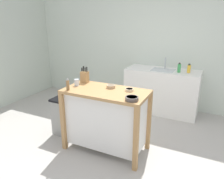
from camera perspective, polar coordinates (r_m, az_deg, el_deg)
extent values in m
plane|color=#ADA8A0|center=(3.25, -0.68, -16.75)|extent=(6.88, 6.88, 0.00)
cube|color=silver|center=(4.75, 11.34, 11.21)|extent=(5.88, 0.10, 2.60)
cube|color=beige|center=(5.23, -26.97, 10.25)|extent=(0.10, 2.79, 2.60)
cube|color=#AD7F4C|center=(2.98, -1.68, -0.56)|extent=(1.17, 0.60, 0.04)
cube|color=white|center=(3.14, -1.61, -7.69)|extent=(1.07, 0.50, 0.79)
cube|color=#AD7F4C|center=(3.24, -12.75, -8.31)|extent=(0.06, 0.06, 0.89)
cube|color=#AD7F4C|center=(2.75, 6.34, -13.08)|extent=(0.06, 0.06, 0.89)
cube|color=#AD7F4C|center=(3.63, -7.47, -4.93)|extent=(0.06, 0.06, 0.89)
cube|color=#AD7F4C|center=(3.21, 9.66, -8.38)|extent=(0.06, 0.06, 0.89)
cube|color=#AD7F4C|center=(3.34, -7.23, 3.32)|extent=(0.11, 0.09, 0.17)
cylinder|color=black|center=(3.34, -7.95, 5.26)|extent=(0.02, 0.02, 0.06)
cylinder|color=black|center=(3.32, -7.53, 5.43)|extent=(0.02, 0.02, 0.08)
cylinder|color=black|center=(3.30, -7.10, 5.25)|extent=(0.02, 0.02, 0.06)
cylinder|color=black|center=(3.29, -6.67, 5.29)|extent=(0.02, 0.02, 0.07)
cylinder|color=tan|center=(3.07, -0.31, 0.82)|extent=(0.13, 0.13, 0.04)
cylinder|color=brown|center=(3.06, -0.32, 1.15)|extent=(0.10, 0.10, 0.01)
cylinder|color=beige|center=(2.95, 4.61, -0.07)|extent=(0.11, 0.11, 0.03)
cylinder|color=gray|center=(2.94, 4.62, 0.18)|extent=(0.09, 0.09, 0.01)
cylinder|color=#564C47|center=(2.62, 5.27, -2.39)|extent=(0.16, 0.16, 0.05)
cylinder|color=#342D2A|center=(2.61, 5.28, -1.97)|extent=(0.13, 0.13, 0.01)
cylinder|color=silver|center=(3.20, -9.31, 1.86)|extent=(0.07, 0.07, 0.10)
cylinder|color=olive|center=(3.02, -11.60, 1.10)|extent=(0.04, 0.04, 0.14)
sphere|color=#99999E|center=(3.00, -11.70, 2.58)|extent=(0.03, 0.03, 0.03)
cube|color=gray|center=(3.70, -12.51, -7.19)|extent=(0.34, 0.26, 0.60)
cube|color=black|center=(3.58, -12.86, -2.64)|extent=(0.36, 0.28, 0.03)
cube|color=white|center=(4.54, 12.96, -0.37)|extent=(1.44, 0.60, 0.89)
cube|color=silver|center=(4.40, 13.30, 4.85)|extent=(0.44, 0.36, 0.03)
cylinder|color=#B7BCC1|center=(4.53, 13.88, 6.80)|extent=(0.02, 0.02, 0.22)
cylinder|color=green|center=(4.27, 17.30, 5.39)|extent=(0.06, 0.06, 0.16)
cylinder|color=black|center=(4.25, 17.42, 6.59)|extent=(0.04, 0.04, 0.02)
cylinder|color=yellow|center=(4.30, 19.64, 5.14)|extent=(0.06, 0.06, 0.15)
cylinder|color=black|center=(4.28, 19.77, 6.24)|extent=(0.04, 0.04, 0.02)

